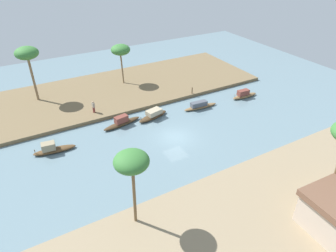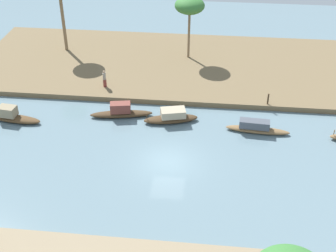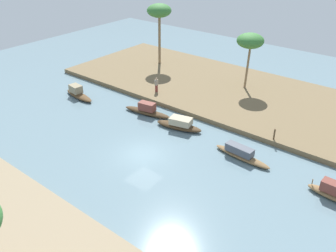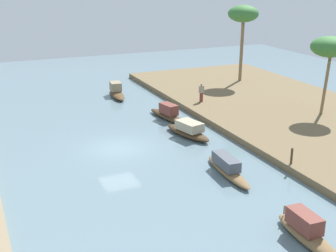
{
  "view_description": "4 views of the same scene",
  "coord_description": "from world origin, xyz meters",
  "px_view_note": "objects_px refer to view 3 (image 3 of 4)",
  "views": [
    {
      "loc": [
        15.4,
        25.47,
        20.12
      ],
      "look_at": [
        0.18,
        -1.61,
        0.78
      ],
      "focal_mm": 31.98,
      "sensor_mm": 36.0,
      "label": 1
    },
    {
      "loc": [
        -2.81,
        26.3,
        20.82
      ],
      "look_at": [
        0.41,
        -3.94,
        0.54
      ],
      "focal_mm": 48.89,
      "sensor_mm": 36.0,
      "label": 2
    },
    {
      "loc": [
        -17.46,
        18.59,
        16.84
      ],
      "look_at": [
        0.53,
        -4.02,
        0.82
      ],
      "focal_mm": 38.84,
      "sensor_mm": 36.0,
      "label": 3
    },
    {
      "loc": [
        -28.54,
        8.76,
        11.44
      ],
      "look_at": [
        0.5,
        -3.92,
        0.93
      ],
      "focal_mm": 49.93,
      "sensor_mm": 36.0,
      "label": 4
    }
  ],
  "objects_px": {
    "sampan_open_hull": "(180,124)",
    "palm_tree_left_near": "(250,41)",
    "sampan_foreground": "(147,110)",
    "sampan_upstream_small": "(78,93)",
    "palm_tree_left_far": "(159,12)",
    "mooring_post": "(274,134)",
    "person_on_near_bank": "(156,85)",
    "sampan_with_tall_canopy": "(241,154)"
  },
  "relations": [
    {
      "from": "sampan_upstream_small",
      "to": "palm_tree_left_far",
      "type": "relative_size",
      "value": 0.6
    },
    {
      "from": "sampan_foreground",
      "to": "mooring_post",
      "type": "height_order",
      "value": "mooring_post"
    },
    {
      "from": "sampan_open_hull",
      "to": "person_on_near_bank",
      "type": "bearing_deg",
      "value": -47.45
    },
    {
      "from": "sampan_with_tall_canopy",
      "to": "palm_tree_left_near",
      "type": "height_order",
      "value": "palm_tree_left_near"
    },
    {
      "from": "sampan_upstream_small",
      "to": "palm_tree_left_far",
      "type": "bearing_deg",
      "value": -86.09
    },
    {
      "from": "palm_tree_left_far",
      "to": "person_on_near_bank",
      "type": "bearing_deg",
      "value": 127.49
    },
    {
      "from": "sampan_upstream_small",
      "to": "sampan_open_hull",
      "type": "xyz_separation_m",
      "value": [
        -13.16,
        -1.28,
        0.01
      ]
    },
    {
      "from": "mooring_post",
      "to": "palm_tree_left_near",
      "type": "bearing_deg",
      "value": -49.99
    },
    {
      "from": "sampan_upstream_small",
      "to": "person_on_near_bank",
      "type": "bearing_deg",
      "value": -131.98
    },
    {
      "from": "sampan_open_hull",
      "to": "palm_tree_left_near",
      "type": "distance_m",
      "value": 13.02
    },
    {
      "from": "sampan_foreground",
      "to": "sampan_open_hull",
      "type": "height_order",
      "value": "sampan_foreground"
    },
    {
      "from": "person_on_near_bank",
      "to": "sampan_upstream_small",
      "type": "bearing_deg",
      "value": 121.04
    },
    {
      "from": "person_on_near_bank",
      "to": "palm_tree_left_far",
      "type": "height_order",
      "value": "palm_tree_left_far"
    },
    {
      "from": "sampan_upstream_small",
      "to": "person_on_near_bank",
      "type": "xyz_separation_m",
      "value": [
        -6.56,
        -5.76,
        0.81
      ]
    },
    {
      "from": "sampan_with_tall_canopy",
      "to": "sampan_upstream_small",
      "type": "bearing_deg",
      "value": 5.53
    },
    {
      "from": "palm_tree_left_far",
      "to": "palm_tree_left_near",
      "type": "bearing_deg",
      "value": 178.58
    },
    {
      "from": "person_on_near_bank",
      "to": "mooring_post",
      "type": "distance_m",
      "value": 14.73
    },
    {
      "from": "palm_tree_left_near",
      "to": "palm_tree_left_far",
      "type": "relative_size",
      "value": 0.8
    },
    {
      "from": "sampan_open_hull",
      "to": "mooring_post",
      "type": "relative_size",
      "value": 4.75
    },
    {
      "from": "sampan_with_tall_canopy",
      "to": "mooring_post",
      "type": "xyz_separation_m",
      "value": [
        -1.14,
        -3.74,
        0.56
      ]
    },
    {
      "from": "sampan_upstream_small",
      "to": "sampan_with_tall_canopy",
      "type": "height_order",
      "value": "sampan_upstream_small"
    },
    {
      "from": "palm_tree_left_near",
      "to": "sampan_open_hull",
      "type": "bearing_deg",
      "value": 87.25
    },
    {
      "from": "sampan_open_hull",
      "to": "mooring_post",
      "type": "height_order",
      "value": "mooring_post"
    },
    {
      "from": "sampan_open_hull",
      "to": "palm_tree_left_far",
      "type": "distance_m",
      "value": 18.71
    },
    {
      "from": "sampan_open_hull",
      "to": "person_on_near_bank",
      "type": "relative_size",
      "value": 2.84
    },
    {
      "from": "palm_tree_left_far",
      "to": "sampan_foreground",
      "type": "bearing_deg",
      "value": 124.66
    },
    {
      "from": "sampan_upstream_small",
      "to": "mooring_post",
      "type": "xyz_separation_m",
      "value": [
        -21.21,
        -4.22,
        0.53
      ]
    },
    {
      "from": "sampan_open_hull",
      "to": "person_on_near_bank",
      "type": "height_order",
      "value": "person_on_near_bank"
    },
    {
      "from": "sampan_foreground",
      "to": "person_on_near_bank",
      "type": "bearing_deg",
      "value": -71.12
    },
    {
      "from": "sampan_open_hull",
      "to": "mooring_post",
      "type": "distance_m",
      "value": 8.58
    },
    {
      "from": "sampan_upstream_small",
      "to": "mooring_post",
      "type": "bearing_deg",
      "value": -162.03
    },
    {
      "from": "mooring_post",
      "to": "sampan_open_hull",
      "type": "bearing_deg",
      "value": 20.05
    },
    {
      "from": "palm_tree_left_near",
      "to": "sampan_upstream_small",
      "type": "bearing_deg",
      "value": 43.71
    },
    {
      "from": "sampan_upstream_small",
      "to": "palm_tree_left_far",
      "type": "distance_m",
      "value": 15.08
    },
    {
      "from": "sampan_with_tall_canopy",
      "to": "sampan_foreground",
      "type": "height_order",
      "value": "sampan_foreground"
    },
    {
      "from": "sampan_with_tall_canopy",
      "to": "person_on_near_bank",
      "type": "distance_m",
      "value": 14.53
    },
    {
      "from": "sampan_upstream_small",
      "to": "palm_tree_left_near",
      "type": "distance_m",
      "value": 19.74
    },
    {
      "from": "sampan_with_tall_canopy",
      "to": "palm_tree_left_far",
      "type": "bearing_deg",
      "value": -29.58
    },
    {
      "from": "person_on_near_bank",
      "to": "mooring_post",
      "type": "bearing_deg",
      "value": -106.27
    },
    {
      "from": "sampan_with_tall_canopy",
      "to": "palm_tree_left_near",
      "type": "distance_m",
      "value": 15.15
    },
    {
      "from": "palm_tree_left_near",
      "to": "person_on_near_bank",
      "type": "bearing_deg",
      "value": 45.76
    },
    {
      "from": "mooring_post",
      "to": "palm_tree_left_near",
      "type": "height_order",
      "value": "palm_tree_left_near"
    }
  ]
}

